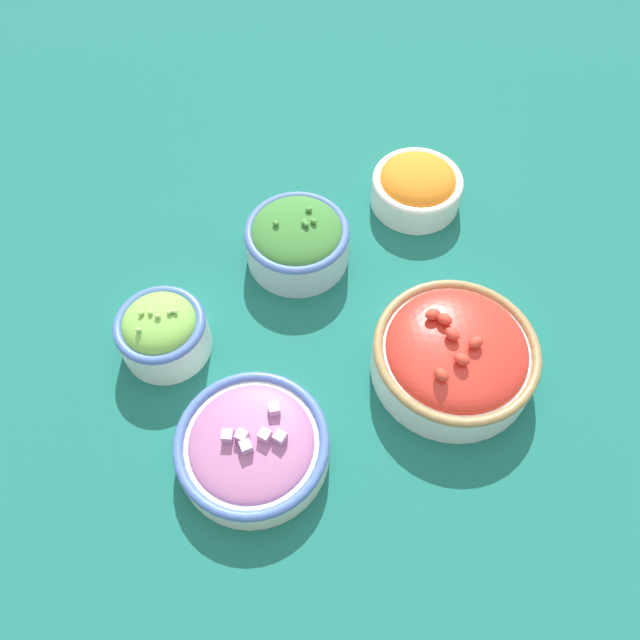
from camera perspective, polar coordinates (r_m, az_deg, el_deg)
ground_plane at (r=0.80m, az=0.00°, el=-1.13°), size 3.00×3.00×0.00m
bowl_broccoli at (r=0.84m, az=-2.10°, el=7.40°), size 0.14×0.14×0.08m
bowl_red_onion at (r=0.71m, az=-6.21°, el=-11.34°), size 0.17×0.17×0.06m
bowl_carrots at (r=0.92m, az=8.85°, el=12.02°), size 0.13×0.13×0.06m
bowl_cherry_tomatoes at (r=0.76m, az=12.22°, el=-3.08°), size 0.20×0.20×0.09m
bowl_lettuce at (r=0.78m, az=-14.24°, el=-0.96°), size 0.11×0.11×0.08m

